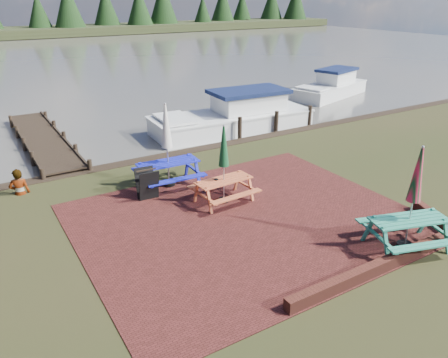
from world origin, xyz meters
name	(u,v)px	position (x,y,z in m)	size (l,w,h in m)	color
ground	(268,236)	(0.00, 0.00, 0.00)	(120.00, 120.00, 0.00)	black
paving	(247,220)	(0.00, 1.00, 0.01)	(9.00, 7.50, 0.02)	#3A1512
brick_wall	(401,251)	(2.15, -2.42, 0.15)	(6.21, 1.79, 0.30)	#4C1E16
water	(30,61)	(0.00, 37.00, 0.00)	(120.00, 60.00, 0.02)	#48453E
picnic_table_teal	(410,214)	(2.56, -2.20, 0.92)	(2.31, 2.17, 2.63)	#288369
picnic_table_red	(224,176)	(0.05, 2.34, 0.84)	(1.81, 1.63, 2.39)	#B9542F
picnic_table_blue	(168,158)	(-0.86, 4.30, 0.95)	(2.04, 1.83, 2.72)	#151BA4
chalkboard	(147,184)	(-1.83, 3.71, 0.50)	(0.61, 0.60, 0.96)	black
jetty	(43,139)	(-3.50, 11.28, 0.11)	(1.76, 9.08, 1.00)	black
boat_near	(235,118)	(4.71, 8.99, 0.42)	(7.78, 3.12, 2.06)	silver
boat_far	(331,88)	(13.90, 12.15, 0.35)	(6.24, 3.70, 1.84)	silver
person	(16,170)	(-5.14, 6.12, 0.83)	(0.60, 0.40, 1.65)	gray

